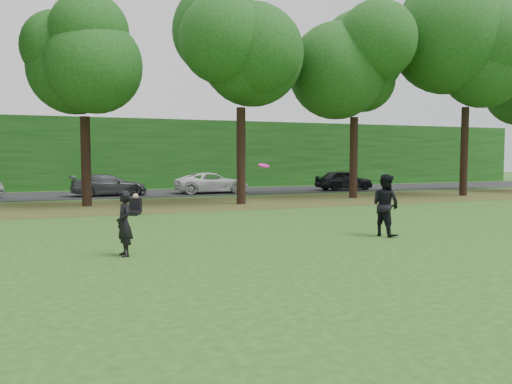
{
  "coord_description": "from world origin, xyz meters",
  "views": [
    {
      "loc": [
        -3.86,
        -10.34,
        2.26
      ],
      "look_at": [
        1.01,
        2.43,
        1.3
      ],
      "focal_mm": 35.0,
      "sensor_mm": 36.0,
      "label": 1
    }
  ],
  "objects_px": {
    "seated_person": "(135,207)",
    "player_right": "(386,205)",
    "frisbee": "(264,166)",
    "player_left": "(124,224)"
  },
  "relations": [
    {
      "from": "seated_person",
      "to": "player_right",
      "type": "bearing_deg",
      "value": -29.99
    },
    {
      "from": "player_right",
      "to": "seated_person",
      "type": "height_order",
      "value": "player_right"
    },
    {
      "from": "frisbee",
      "to": "seated_person",
      "type": "xyz_separation_m",
      "value": [
        -2.06,
        8.5,
        -1.74
      ]
    },
    {
      "from": "player_right",
      "to": "frisbee",
      "type": "height_order",
      "value": "frisbee"
    },
    {
      "from": "frisbee",
      "to": "seated_person",
      "type": "distance_m",
      "value": 8.92
    },
    {
      "from": "player_left",
      "to": "frisbee",
      "type": "distance_m",
      "value": 3.61
    },
    {
      "from": "frisbee",
      "to": "player_left",
      "type": "bearing_deg",
      "value": 177.32
    },
    {
      "from": "player_left",
      "to": "player_right",
      "type": "height_order",
      "value": "player_right"
    },
    {
      "from": "player_left",
      "to": "player_right",
      "type": "xyz_separation_m",
      "value": [
        7.33,
        0.37,
        0.14
      ]
    },
    {
      "from": "frisbee",
      "to": "seated_person",
      "type": "relative_size",
      "value": 0.46
    }
  ]
}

